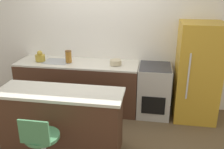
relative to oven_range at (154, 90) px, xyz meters
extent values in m
plane|color=brown|center=(-1.07, -0.35, -0.45)|extent=(14.00, 14.00, 0.00)
cube|color=white|center=(-1.07, 0.36, 0.85)|extent=(8.00, 0.06, 2.60)
cube|color=#4C2D1E|center=(-1.40, 0.00, -0.02)|extent=(2.22, 0.65, 0.87)
cube|color=beige|center=(-1.40, 0.00, 0.43)|extent=(2.22, 0.65, 0.03)
cube|color=#9EA3A8|center=(-1.79, 0.00, 0.45)|extent=(0.44, 0.36, 0.01)
cube|color=#4C2D1E|center=(-1.26, -1.26, -0.02)|extent=(1.65, 0.54, 0.86)
cube|color=beige|center=(-1.26, -1.26, 0.43)|extent=(1.72, 0.57, 0.04)
cube|color=#B7B2A8|center=(0.00, 0.00, 0.00)|extent=(0.56, 0.65, 0.90)
cube|color=black|center=(0.00, -0.33, -0.14)|extent=(0.39, 0.01, 0.31)
cube|color=#333338|center=(0.00, 0.00, 0.45)|extent=(0.53, 0.62, 0.01)
cube|color=gold|center=(0.70, -0.01, 0.39)|extent=(0.69, 0.68, 1.67)
cube|color=silver|center=(0.51, -0.36, 0.43)|extent=(0.02, 0.02, 0.75)
cylinder|color=#478456|center=(-1.28, -1.83, 0.12)|extent=(0.41, 0.41, 0.04)
cube|color=#478456|center=(-1.28, -2.01, 0.29)|extent=(0.35, 0.02, 0.29)
cylinder|color=#B29333|center=(-2.09, -0.03, 0.51)|extent=(0.18, 0.18, 0.12)
sphere|color=#B29333|center=(-2.09, -0.03, 0.60)|extent=(0.10, 0.10, 0.10)
cylinder|color=#C1B28E|center=(-0.69, -0.03, 0.50)|extent=(0.20, 0.20, 0.09)
cylinder|color=#9E6623|center=(-1.54, -0.03, 0.55)|extent=(0.11, 0.11, 0.20)
cylinder|color=brown|center=(-1.54, -0.03, 0.66)|extent=(0.12, 0.12, 0.02)
camera|label=1|loc=(-0.07, -4.14, 1.81)|focal=40.00mm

